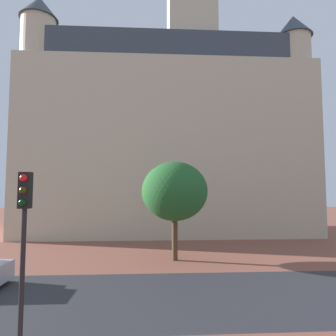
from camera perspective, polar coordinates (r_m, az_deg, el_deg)
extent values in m
plane|color=brown|center=(13.53, -1.20, -20.81)|extent=(120.00, 120.00, 0.00)
cube|color=#2D2D33|center=(11.90, -0.86, -23.11)|extent=(120.00, 6.06, 0.00)
cube|color=beige|center=(29.29, -0.21, 2.78)|extent=(25.34, 10.66, 15.00)
cube|color=#38424C|center=(31.59, -0.21, 18.63)|extent=(23.31, 9.81, 2.40)
cube|color=beige|center=(31.85, 4.41, 18.66)|extent=(4.61, 4.61, 32.62)
cylinder|color=beige|center=(27.48, -23.88, 7.31)|extent=(2.80, 2.80, 18.47)
cone|color=#38424C|center=(31.16, -23.22, 26.08)|extent=(3.20, 3.20, 2.00)
cylinder|color=beige|center=(28.67, 23.27, 5.89)|extent=(2.80, 2.80, 17.56)
cone|color=#38424C|center=(31.86, 22.67, 23.48)|extent=(3.20, 3.20, 2.00)
cylinder|color=black|center=(8.53, -25.94, -18.37)|extent=(0.12, 0.12, 3.39)
cube|color=black|center=(8.26, -25.43, -3.83)|extent=(0.28, 0.24, 0.90)
sphere|color=red|center=(8.15, -25.71, -1.71)|extent=(0.18, 0.18, 0.18)
sphere|color=#3C3306|center=(8.14, -25.78, -3.81)|extent=(0.18, 0.18, 0.18)
sphere|color=#06330C|center=(8.15, -25.85, -5.92)|extent=(0.18, 0.18, 0.18)
cylinder|color=#4C3823|center=(17.20, 1.28, -13.27)|extent=(0.32, 0.32, 2.35)
ellipsoid|color=#235B28|center=(17.00, 1.27, -4.40)|extent=(3.70, 3.70, 3.33)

